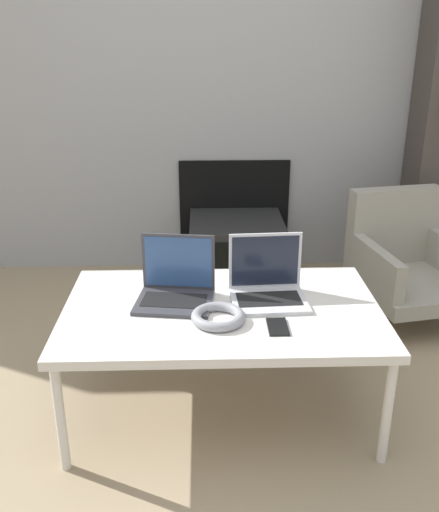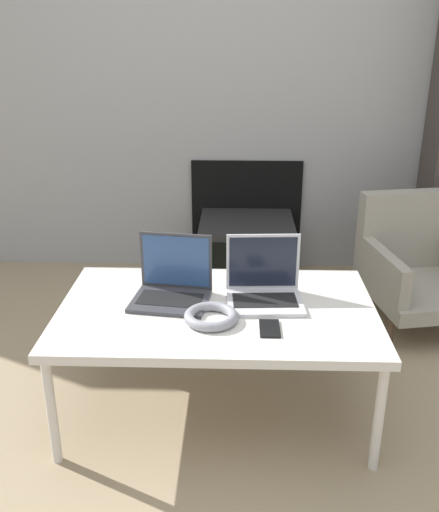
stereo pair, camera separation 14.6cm
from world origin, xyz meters
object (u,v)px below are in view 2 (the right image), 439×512
Objects in this scene: laptop_left at (173,285)px; laptop_right at (264,286)px; tv at (246,252)px; phone at (270,328)px; armchair at (415,263)px; headphones at (211,316)px.

laptop_left is 1.05× the size of laptop_right.
laptop_right is at bearing -87.54° from tv.
phone is 0.18× the size of armchair.
laptop_left reaches higher than tv.
armchair is (0.90, -0.41, 0.11)m from tv.
headphones is 1.42m from tv.
laptop_right is at bearing 43.07° from headphones.
headphones is (0.16, -0.19, -0.04)m from laptop_left.
phone is 0.22× the size of tv.
laptop_left is 1.28m from tv.
headphones reaches higher than tv.
headphones is at bearing -41.58° from laptop_left.
laptop_left is 0.37m from laptop_right.
laptop_left is at bearing 176.86° from laptop_right.
laptop_left is 0.58× the size of tv.
headphones reaches higher than phone.
laptop_left is 1.61× the size of headphones.
tv is (-0.05, 1.20, -0.33)m from laptop_right.
armchair is at bearing -24.20° from tv.
armchair is at bearing 39.69° from laptop_right.
headphones is 0.29× the size of armchair.
laptop_right is 2.46× the size of phone.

